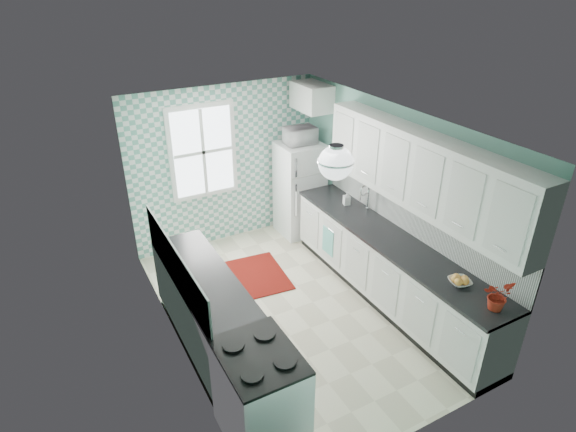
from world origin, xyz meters
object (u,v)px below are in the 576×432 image
potted_plant (497,296)px  microwave (300,136)px  ceiling_light (336,163)px  fridge (300,189)px  stove (260,395)px  sink (356,214)px  fruit_bowl (460,282)px

potted_plant → microwave: size_ratio=0.65×
ceiling_light → fridge: ceiling_light is taller
stove → sink: size_ratio=1.87×
fridge → potted_plant: 3.80m
potted_plant → fridge: bearing=91.4°
fridge → ceiling_light: bearing=-114.2°
fruit_bowl → potted_plant: size_ratio=0.75×
ceiling_light → microwave: ceiling_light is taller
fridge → potted_plant: (0.09, -3.79, 0.32)m
sink → microwave: 1.61m
sink → fruit_bowl: sink is taller
microwave → sink: bearing=96.2°
ceiling_light → sink: (1.20, 1.18, -1.39)m
fridge → microwave: size_ratio=3.26×
stove → sink: 3.09m
ceiling_light → potted_plant: (1.20, -1.19, -1.23)m
fridge → fruit_bowl: 3.33m
ceiling_light → stove: bearing=-149.3°
stove → potted_plant: potted_plant is taller
fridge → fruit_bowl: fridge is taller
sink → microwave: size_ratio=1.13×
potted_plant → fruit_bowl: bearing=90.0°
ceiling_light → stove: 2.28m
stove → potted_plant: 2.51m
fridge → microwave: bearing=53.3°
ceiling_light → sink: size_ratio=0.66×
ceiling_light → stove: (-1.20, -0.71, -1.80)m
fruit_bowl → ceiling_light: bearing=149.0°
stove → microwave: microwave is taller
fridge → stove: size_ratio=1.54×
ceiling_light → fruit_bowl: bearing=-31.0°
stove → potted_plant: size_ratio=3.23×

